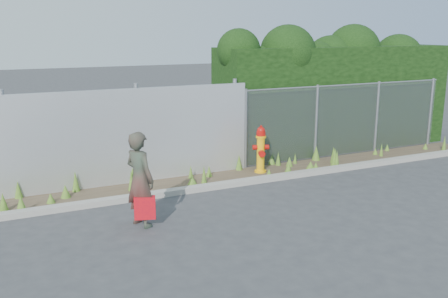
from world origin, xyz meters
TOP-DOWN VIEW (x-y plane):
  - ground at (0.00, 0.00)m, footprint 80.00×80.00m
  - curb at (0.00, 1.80)m, footprint 16.00×0.22m
  - weed_strip at (-0.47, 2.40)m, footprint 16.00×1.32m
  - corrugated_fence at (-3.25, 3.01)m, footprint 8.50×0.21m
  - chainlink_fence at (4.25, 3.00)m, footprint 6.50×0.07m
  - hedge at (4.52, 4.02)m, footprint 7.46×1.82m
  - fire_hydrant at (1.20, 2.47)m, footprint 0.40×0.36m
  - woman at (-2.42, 0.42)m, footprint 0.64×0.75m
  - red_tote_bag at (-2.40, 0.23)m, footprint 0.38×0.14m
  - black_shoulder_bag at (-2.32, 0.62)m, footprint 0.21×0.09m

SIDE VIEW (x-z plane):
  - ground at x=0.00m, z-range 0.00..0.00m
  - curb at x=0.00m, z-range 0.00..0.12m
  - weed_strip at x=-0.47m, z-range -0.13..0.38m
  - red_tote_bag at x=-2.40m, z-range 0.15..0.64m
  - fire_hydrant at x=1.20m, z-range -0.02..1.18m
  - woman at x=-2.42m, z-range 0.00..1.75m
  - black_shoulder_bag at x=-2.32m, z-range 0.85..1.01m
  - chainlink_fence at x=4.25m, z-range 0.01..2.06m
  - corrugated_fence at x=-3.25m, z-range -0.05..2.25m
  - hedge at x=4.52m, z-range 0.13..3.77m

